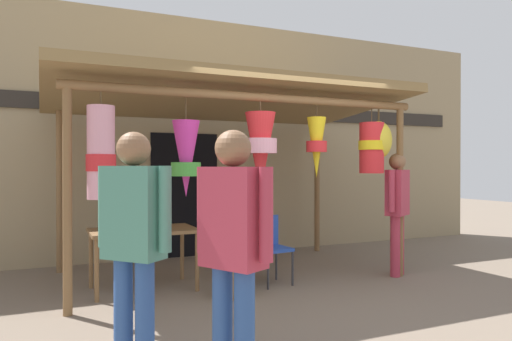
{
  "coord_description": "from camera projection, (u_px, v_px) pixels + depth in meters",
  "views": [
    {
      "loc": [
        -2.69,
        -5.13,
        1.46
      ],
      "look_at": [
        -0.03,
        0.77,
        1.41
      ],
      "focal_mm": 33.64,
      "sensor_mm": 36.0,
      "label": 1
    }
  ],
  "objects": [
    {
      "name": "market_stall_canopy",
      "position": [
        235.0,
        113.0,
        6.27
      ],
      "size": [
        4.64,
        2.6,
        2.56
      ],
      "color": "brown",
      "rests_on": "ground_plane"
    },
    {
      "name": "ground_plane",
      "position": [
        285.0,
        287.0,
        5.8
      ],
      "size": [
        30.0,
        30.0,
        0.0
      ],
      "primitive_type": "plane",
      "color": "#756656"
    },
    {
      "name": "shop_facade",
      "position": [
        214.0,
        138.0,
        8.11
      ],
      "size": [
        11.06,
        0.29,
        3.89
      ],
      "color": "#9E8966",
      "rests_on": "ground_plane"
    },
    {
      "name": "vendor_in_orange",
      "position": [
        134.0,
        234.0,
        3.24
      ],
      "size": [
        0.43,
        0.47,
        1.7
      ],
      "color": "#2D5193",
      "rests_on": "ground_plane"
    },
    {
      "name": "wicker_basket_by_table",
      "position": [
        236.0,
        284.0,
        5.41
      ],
      "size": [
        0.42,
        0.42,
        0.26
      ],
      "primitive_type": "cylinder",
      "color": "olive",
      "rests_on": "ground_plane"
    },
    {
      "name": "shopper_by_bananas",
      "position": [
        397.0,
        203.0,
        6.42
      ],
      "size": [
        0.51,
        0.4,
        1.64
      ],
      "color": "#B23347",
      "rests_on": "ground_plane"
    },
    {
      "name": "folding_chair",
      "position": [
        269.0,
        243.0,
        6.0
      ],
      "size": [
        0.45,
        0.45,
        0.84
      ],
      "color": "#2347A8",
      "rests_on": "ground_plane"
    },
    {
      "name": "display_table",
      "position": [
        143.0,
        235.0,
        5.68
      ],
      "size": [
        1.22,
        0.76,
        0.72
      ],
      "color": "brown",
      "rests_on": "ground_plane"
    },
    {
      "name": "flower_heap_on_table",
      "position": [
        138.0,
        223.0,
        5.58
      ],
      "size": [
        0.64,
        0.44,
        0.16
      ],
      "color": "pink",
      "rests_on": "display_table"
    },
    {
      "name": "customer_foreground",
      "position": [
        233.0,
        241.0,
        2.98
      ],
      "size": [
        0.38,
        0.53,
        1.69
      ],
      "color": "#2D5193",
      "rests_on": "ground_plane"
    }
  ]
}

